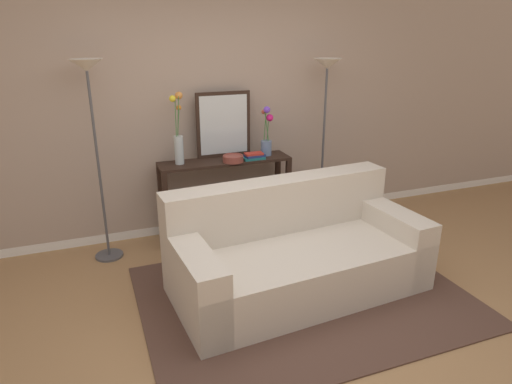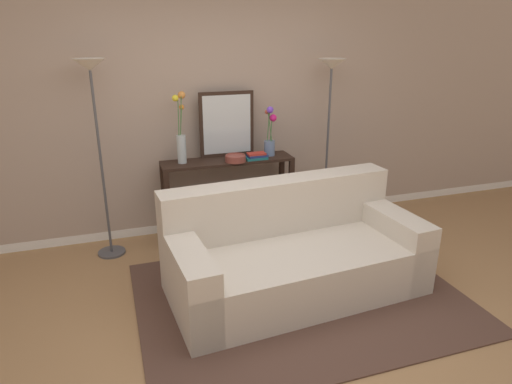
{
  "view_description": "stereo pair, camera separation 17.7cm",
  "coord_description": "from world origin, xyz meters",
  "px_view_note": "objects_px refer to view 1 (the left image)",
  "views": [
    {
      "loc": [
        -1.18,
        -2.4,
        2.08
      ],
      "look_at": [
        0.2,
        1.22,
        0.68
      ],
      "focal_mm": 31.94,
      "sensor_mm": 36.0,
      "label": 1
    },
    {
      "loc": [
        -1.02,
        -2.46,
        2.08
      ],
      "look_at": [
        0.2,
        1.22,
        0.68
      ],
      "focal_mm": 31.94,
      "sensor_mm": 36.0,
      "label": 2
    }
  ],
  "objects_px": {
    "console_table": "(226,184)",
    "vase_tall_flowers": "(178,137)",
    "vase_short_flowers": "(267,138)",
    "book_row_under_console": "(190,235)",
    "floor_lamp_right": "(326,97)",
    "wall_mirror": "(224,125)",
    "couch": "(295,254)",
    "book_stack": "(254,156)",
    "floor_lamp_left": "(91,106)",
    "fruit_bowl": "(233,158)"
  },
  "relations": [
    {
      "from": "fruit_bowl",
      "to": "book_stack",
      "type": "xyz_separation_m",
      "value": [
        0.23,
        0.01,
        -0.0
      ]
    },
    {
      "from": "couch",
      "to": "vase_short_flowers",
      "type": "xyz_separation_m",
      "value": [
        0.24,
        1.23,
        0.71
      ]
    },
    {
      "from": "floor_lamp_left",
      "to": "console_table",
      "type": "bearing_deg",
      "value": 3.55
    },
    {
      "from": "floor_lamp_left",
      "to": "book_stack",
      "type": "height_order",
      "value": "floor_lamp_left"
    },
    {
      "from": "floor_lamp_right",
      "to": "vase_short_flowers",
      "type": "relative_size",
      "value": 3.49
    },
    {
      "from": "vase_tall_flowers",
      "to": "book_row_under_console",
      "type": "height_order",
      "value": "vase_tall_flowers"
    },
    {
      "from": "fruit_bowl",
      "to": "book_row_under_console",
      "type": "height_order",
      "value": "fruit_bowl"
    },
    {
      "from": "floor_lamp_right",
      "to": "book_row_under_console",
      "type": "xyz_separation_m",
      "value": [
        -1.49,
        0.08,
        -1.36
      ]
    },
    {
      "from": "vase_tall_flowers",
      "to": "book_stack",
      "type": "distance_m",
      "value": 0.78
    },
    {
      "from": "console_table",
      "to": "floor_lamp_left",
      "type": "height_order",
      "value": "floor_lamp_left"
    },
    {
      "from": "vase_short_flowers",
      "to": "book_row_under_console",
      "type": "height_order",
      "value": "vase_short_flowers"
    },
    {
      "from": "console_table",
      "to": "book_stack",
      "type": "relative_size",
      "value": 5.94
    },
    {
      "from": "vase_short_flowers",
      "to": "book_stack",
      "type": "relative_size",
      "value": 2.28
    },
    {
      "from": "book_row_under_console",
      "to": "book_stack",
      "type": "bearing_deg",
      "value": -6.77
    },
    {
      "from": "couch",
      "to": "console_table",
      "type": "bearing_deg",
      "value": 100.5
    },
    {
      "from": "floor_lamp_right",
      "to": "vase_short_flowers",
      "type": "height_order",
      "value": "floor_lamp_right"
    },
    {
      "from": "floor_lamp_right",
      "to": "vase_tall_flowers",
      "type": "xyz_separation_m",
      "value": [
        -1.54,
        0.1,
        -0.32
      ]
    },
    {
      "from": "floor_lamp_left",
      "to": "book_stack",
      "type": "xyz_separation_m",
      "value": [
        1.5,
        -0.01,
        -0.59
      ]
    },
    {
      "from": "wall_mirror",
      "to": "book_row_under_console",
      "type": "bearing_deg",
      "value": -163.16
    },
    {
      "from": "couch",
      "to": "vase_tall_flowers",
      "type": "bearing_deg",
      "value": 118.8
    },
    {
      "from": "console_table",
      "to": "vase_tall_flowers",
      "type": "relative_size",
      "value": 1.93
    },
    {
      "from": "floor_lamp_right",
      "to": "fruit_bowl",
      "type": "xyz_separation_m",
      "value": [
        -1.02,
        -0.02,
        -0.55
      ]
    },
    {
      "from": "floor_lamp_left",
      "to": "wall_mirror",
      "type": "xyz_separation_m",
      "value": [
        1.25,
        0.21,
        -0.29
      ]
    },
    {
      "from": "fruit_bowl",
      "to": "book_row_under_console",
      "type": "bearing_deg",
      "value": 168.33
    },
    {
      "from": "floor_lamp_right",
      "to": "fruit_bowl",
      "type": "distance_m",
      "value": 1.16
    },
    {
      "from": "floor_lamp_left",
      "to": "fruit_bowl",
      "type": "height_order",
      "value": "floor_lamp_left"
    },
    {
      "from": "floor_lamp_right",
      "to": "vase_tall_flowers",
      "type": "relative_size",
      "value": 2.58
    },
    {
      "from": "vase_short_flowers",
      "to": "book_row_under_console",
      "type": "relative_size",
      "value": 1.81
    },
    {
      "from": "book_stack",
      "to": "vase_tall_flowers",
      "type": "bearing_deg",
      "value": 171.78
    },
    {
      "from": "couch",
      "to": "wall_mirror",
      "type": "xyz_separation_m",
      "value": [
        -0.19,
        1.35,
        0.85
      ]
    },
    {
      "from": "console_table",
      "to": "wall_mirror",
      "type": "bearing_deg",
      "value": 75.49
    },
    {
      "from": "floor_lamp_right",
      "to": "vase_short_flowers",
      "type": "xyz_separation_m",
      "value": [
        -0.62,
        0.09,
        -0.4
      ]
    },
    {
      "from": "floor_lamp_left",
      "to": "floor_lamp_right",
      "type": "distance_m",
      "value": 2.3
    },
    {
      "from": "book_stack",
      "to": "wall_mirror",
      "type": "bearing_deg",
      "value": 139.11
    },
    {
      "from": "floor_lamp_right",
      "to": "vase_tall_flowers",
      "type": "bearing_deg",
      "value": 176.26
    },
    {
      "from": "vase_tall_flowers",
      "to": "fruit_bowl",
      "type": "bearing_deg",
      "value": -13.24
    },
    {
      "from": "floor_lamp_left",
      "to": "vase_tall_flowers",
      "type": "height_order",
      "value": "floor_lamp_left"
    },
    {
      "from": "floor_lamp_left",
      "to": "fruit_bowl",
      "type": "relative_size",
      "value": 8.93
    },
    {
      "from": "book_stack",
      "to": "floor_lamp_right",
      "type": "bearing_deg",
      "value": 0.45
    },
    {
      "from": "console_table",
      "to": "book_stack",
      "type": "xyz_separation_m",
      "value": [
        0.28,
        -0.08,
        0.29
      ]
    },
    {
      "from": "floor_lamp_left",
      "to": "book_stack",
      "type": "relative_size",
      "value": 8.15
    },
    {
      "from": "couch",
      "to": "wall_mirror",
      "type": "distance_m",
      "value": 1.6
    },
    {
      "from": "vase_tall_flowers",
      "to": "vase_short_flowers",
      "type": "distance_m",
      "value": 0.92
    },
    {
      "from": "vase_short_flowers",
      "to": "fruit_bowl",
      "type": "bearing_deg",
      "value": -164.48
    },
    {
      "from": "book_row_under_console",
      "to": "wall_mirror",
      "type": "bearing_deg",
      "value": 16.84
    },
    {
      "from": "book_stack",
      "to": "couch",
      "type": "bearing_deg",
      "value": -92.93
    },
    {
      "from": "couch",
      "to": "console_table",
      "type": "relative_size",
      "value": 1.58
    },
    {
      "from": "wall_mirror",
      "to": "vase_tall_flowers",
      "type": "distance_m",
      "value": 0.51
    },
    {
      "from": "console_table",
      "to": "floor_lamp_right",
      "type": "distance_m",
      "value": 1.37
    },
    {
      "from": "vase_short_flowers",
      "to": "console_table",
      "type": "bearing_deg",
      "value": -177.82
    }
  ]
}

